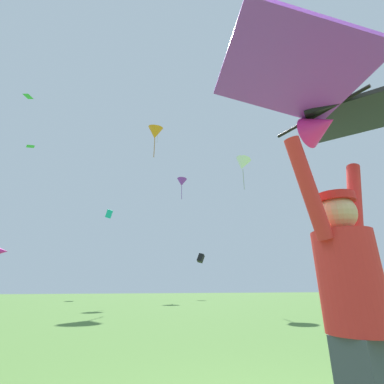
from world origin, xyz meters
TOP-DOWN VIEW (x-y plane):
  - kite_flyer_person at (-0.01, -0.25)m, footprint 0.81×0.41m
  - held_stunt_kite at (0.01, -0.32)m, footprint 1.82×1.15m
  - distant_kite_green_high_right at (-6.08, 13.50)m, footprint 0.52×0.52m
  - distant_kite_orange_mid_left at (2.44, 19.19)m, footprint 1.78×1.97m
  - distant_kite_white_far_center at (7.34, 12.77)m, footprint 1.56×1.47m
  - distant_kite_teal_mid_right at (-0.35, 31.97)m, footprint 0.91×0.95m
  - distant_kite_purple_overhead_distant at (7.31, 26.50)m, footprint 1.26×1.21m
  - distant_kite_black_low_left at (9.15, 25.30)m, footprint 1.01×0.84m
  - distant_kite_green_high_left at (-6.04, 15.88)m, footprint 0.58×0.59m
  - distant_kite_white_low_right at (4.24, 27.17)m, footprint 1.25×1.19m

SIDE VIEW (x-z plane):
  - kite_flyer_person at x=-0.01m, z-range -0.02..1.90m
  - held_stunt_kite at x=0.01m, z-range 2.07..2.47m
  - distant_kite_black_low_left at x=9.15m, z-range 3.50..4.58m
  - distant_kite_white_far_center at x=7.34m, z-range 7.79..10.21m
  - distant_kite_green_high_left at x=-6.04m, z-range 9.40..9.58m
  - distant_kite_teal_mid_right at x=-0.35m, z-range 9.08..10.34m
  - distant_kite_green_high_right at x=-6.08m, z-range 11.39..11.54m
  - distant_kite_purple_overhead_distant at x=7.31m, z-range 11.57..14.18m
  - distant_kite_orange_mid_left at x=2.44m, z-range 12.66..15.83m
  - distant_kite_white_low_right at x=4.24m, z-range 18.62..20.70m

